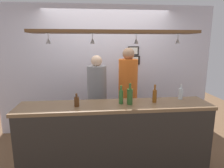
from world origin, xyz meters
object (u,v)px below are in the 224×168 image
object	(u,v)px
person_middle_orange_shirt	(128,87)
bottle_soda_clear	(181,93)
bottle_beer_amber_tall	(155,95)
bottle_beer_green_import	(121,97)
picture_frame_lower_pair	(133,60)
bottle_beer_brown_stubby	(77,101)
person_left_grey_shirt	(97,92)
bottle_champagne_green	(130,96)
picture_frame_upper_small	(133,51)

from	to	relation	value
person_middle_orange_shirt	bottle_soda_clear	bearing A→B (deg)	-43.08
bottle_beer_amber_tall	bottle_beer_green_import	size ratio (longest dim) A/B	1.00
bottle_beer_green_import	picture_frame_lower_pair	bearing A→B (deg)	72.08
person_middle_orange_shirt	bottle_beer_brown_stubby	world-z (taller)	person_middle_orange_shirt
person_middle_orange_shirt	picture_frame_lower_pair	xyz separation A→B (m)	(0.21, 0.61, 0.43)
bottle_soda_clear	bottle_beer_brown_stubby	distance (m)	1.56
person_left_grey_shirt	person_middle_orange_shirt	xyz separation A→B (m)	(0.56, 0.00, 0.08)
bottle_champagne_green	bottle_beer_green_import	bearing A→B (deg)	159.78
person_left_grey_shirt	bottle_champagne_green	bearing A→B (deg)	-62.16
bottle_champagne_green	bottle_beer_green_import	size ratio (longest dim) A/B	1.15
person_left_grey_shirt	bottle_beer_green_import	xyz separation A→B (m)	(0.31, -0.77, 0.13)
bottle_beer_green_import	bottle_soda_clear	bearing A→B (deg)	7.74
person_middle_orange_shirt	bottle_beer_green_import	bearing A→B (deg)	-107.42
picture_frame_upper_small	bottle_soda_clear	bearing A→B (deg)	-69.45
bottle_beer_amber_tall	bottle_beer_brown_stubby	xyz separation A→B (m)	(-1.10, -0.08, -0.03)
bottle_beer_brown_stubby	bottle_champagne_green	distance (m)	0.73
bottle_beer_brown_stubby	person_middle_orange_shirt	bearing A→B (deg)	44.32
bottle_soda_clear	bottle_beer_green_import	distance (m)	0.94
bottle_beer_amber_tall	person_middle_orange_shirt	bearing A→B (deg)	108.26
bottle_beer_amber_tall	picture_frame_lower_pair	distance (m)	1.42
bottle_soda_clear	bottle_beer_brown_stubby	bearing A→B (deg)	-173.06
bottle_champagne_green	picture_frame_lower_pair	xyz separation A→B (m)	(0.33, 1.43, 0.37)
bottle_champagne_green	picture_frame_lower_pair	distance (m)	1.51
bottle_soda_clear	bottle_champagne_green	bearing A→B (deg)	-168.22
bottle_soda_clear	bottle_beer_brown_stubby	world-z (taller)	bottle_soda_clear
person_middle_orange_shirt	bottle_beer_green_import	distance (m)	0.81
person_middle_orange_shirt	picture_frame_lower_pair	distance (m)	0.78
bottle_soda_clear	picture_frame_upper_small	distance (m)	1.47
bottle_champagne_green	bottle_beer_amber_tall	bearing A→B (deg)	9.24
person_left_grey_shirt	bottle_beer_amber_tall	bearing A→B (deg)	-43.16
bottle_soda_clear	bottle_beer_green_import	bearing A→B (deg)	-172.26
bottle_beer_green_import	bottle_beer_brown_stubby	bearing A→B (deg)	-174.28
bottle_beer_green_import	picture_frame_upper_small	xyz separation A→B (m)	(0.46, 1.39, 0.58)
bottle_soda_clear	bottle_champagne_green	xyz separation A→B (m)	(-0.82, -0.17, 0.03)
bottle_beer_amber_tall	bottle_champagne_green	distance (m)	0.38
person_middle_orange_shirt	bottle_champagne_green	size ratio (longest dim) A/B	5.93
bottle_champagne_green	picture_frame_upper_small	distance (m)	1.57
bottle_beer_green_import	picture_frame_lower_pair	xyz separation A→B (m)	(0.45, 1.39, 0.38)
bottle_beer_brown_stubby	picture_frame_upper_small	bearing A→B (deg)	53.44
bottle_soda_clear	picture_frame_lower_pair	distance (m)	1.41
bottle_beer_amber_tall	person_left_grey_shirt	bearing A→B (deg)	136.84
bottle_beer_brown_stubby	bottle_beer_green_import	bearing A→B (deg)	5.72
person_left_grey_shirt	bottle_soda_clear	xyz separation A→B (m)	(1.25, -0.65, 0.12)
person_left_grey_shirt	bottle_beer_brown_stubby	size ratio (longest dim) A/B	9.18
bottle_beer_brown_stubby	picture_frame_lower_pair	size ratio (longest dim) A/B	0.60
picture_frame_lower_pair	bottle_beer_amber_tall	bearing A→B (deg)	-88.17
bottle_beer_amber_tall	bottle_soda_clear	xyz separation A→B (m)	(0.44, 0.11, -0.01)
bottle_soda_clear	bottle_champagne_green	size ratio (longest dim) A/B	0.77
bottle_beer_green_import	person_middle_orange_shirt	bearing A→B (deg)	72.58
bottle_beer_brown_stubby	bottle_champagne_green	xyz separation A→B (m)	(0.73, 0.02, 0.05)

